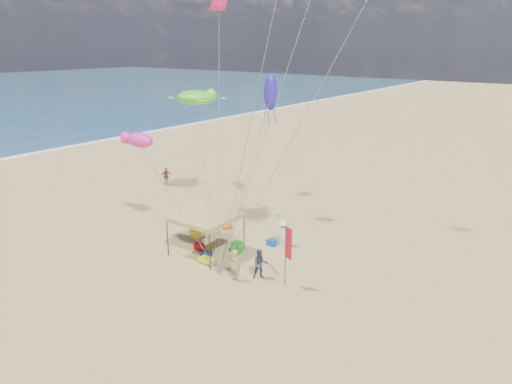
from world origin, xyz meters
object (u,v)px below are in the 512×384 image
person_near_a (235,265)px  person_near_b (260,264)px  chair_yellow (196,232)px  beach_cart (207,260)px  canopy_tent (205,200)px  feather_flag (288,247)px  cooler_red (199,247)px  cooler_blue (272,243)px  chair_green (237,247)px  person_near_c (283,233)px  person_far_a (166,176)px

person_near_a → person_near_b: (0.86, 0.93, -0.06)m
chair_yellow → beach_cart: bearing=-35.7°
canopy_tent → feather_flag: 5.95m
cooler_red → person_near_a: size_ratio=0.32×
cooler_blue → chair_green: bearing=-116.0°
chair_green → person_near_c: size_ratio=0.44×
cooler_red → feather_flag: bearing=-3.8°
chair_yellow → person_near_a: 6.05m
canopy_tent → cooler_blue: 4.89m
chair_green → person_near_a: size_ratio=0.41×
beach_cart → person_near_b: (3.30, 0.43, 0.59)m
canopy_tent → person_near_a: 4.42m
person_near_b → person_near_c: size_ratio=1.00×
chair_yellow → person_near_a: bearing=-26.0°
feather_flag → chair_green: feather_flag is taller
person_far_a → chair_yellow: bearing=-107.1°
feather_flag → beach_cart: bearing=-173.2°
chair_green → cooler_blue: bearing=64.0°
feather_flag → person_near_a: size_ratio=1.87×
canopy_tent → person_far_a: canopy_tent is taller
chair_yellow → person_near_a: size_ratio=0.41×
chair_yellow → person_far_a: 11.75m
beach_cart → feather_flag: bearing=6.8°
cooler_blue → person_near_b: (1.87, -3.61, 0.60)m
person_near_a → feather_flag: bearing=-154.1°
chair_green → chair_yellow: (-3.42, 0.13, 0.00)m
beach_cart → person_near_b: size_ratio=0.57×
beach_cart → person_near_b: person_near_b is taller
canopy_tent → person_near_b: bearing=-7.9°
chair_green → person_near_c: person_near_c is taller
person_near_b → person_far_a: size_ratio=1.01×
person_near_b → feather_flag: bearing=-39.9°
chair_yellow → person_near_a: person_near_a is taller
cooler_blue → chair_green: chair_green is taller
cooler_red → person_far_a: (-11.21, 7.57, 0.59)m
person_near_a → beach_cart: bearing=-9.9°
beach_cart → person_near_a: person_near_a is taller
feather_flag → person_far_a: 19.42m
cooler_blue → chair_green: 2.26m
canopy_tent → person_near_b: canopy_tent is taller
person_near_a → person_near_b: size_ratio=1.08×
chair_yellow → person_near_c: person_near_c is taller
person_far_a → person_near_a: bearing=-104.7°
chair_green → cooler_red: bearing=-153.6°
cooler_red → chair_green: chair_green is taller
feather_flag → chair_yellow: (-7.82, 1.56, -1.78)m
cooler_red → beach_cart: (1.59, -1.00, 0.01)m
person_near_c → person_near_a: bearing=73.3°
feather_flag → beach_cart: (-4.84, -0.58, -1.93)m
person_near_a → person_far_a: 17.74m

